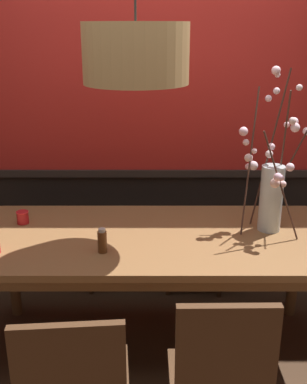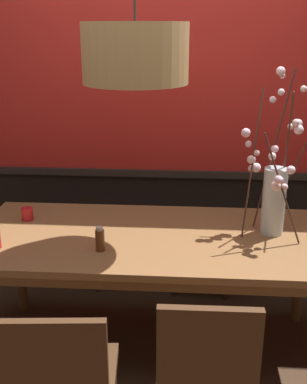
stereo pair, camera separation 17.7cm
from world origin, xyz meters
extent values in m
plane|color=#4C3321|center=(0.00, 0.00, 0.00)|extent=(24.00, 24.00, 0.00)
cube|color=black|center=(0.00, 0.78, 0.45)|extent=(5.29, 0.12, 0.91)
cube|color=black|center=(0.00, 0.77, 0.93)|extent=(5.29, 0.14, 0.05)
cube|color=#B2231E|center=(0.00, 0.78, 1.88)|extent=(5.29, 0.12, 1.95)
cube|color=olive|center=(0.00, 0.00, 0.76)|extent=(2.09, 0.94, 0.04)
cube|color=brown|center=(0.00, 0.00, 0.70)|extent=(1.99, 0.83, 0.08)
cylinder|color=brown|center=(-0.96, 0.38, 0.37)|extent=(0.07, 0.07, 0.74)
cylinder|color=brown|center=(0.96, 0.38, 0.37)|extent=(0.07, 0.07, 0.74)
cube|color=#4C301C|center=(-0.33, -0.83, 0.46)|extent=(0.49, 0.45, 0.04)
cube|color=#4C301C|center=(-0.32, -1.01, 0.68)|extent=(0.43, 0.07, 0.40)
cube|color=#4C301C|center=(0.31, 0.80, 0.44)|extent=(0.47, 0.46, 0.04)
cube|color=#4C301C|center=(0.33, 0.99, 0.69)|extent=(0.42, 0.07, 0.45)
cylinder|color=#412917|center=(0.49, 0.60, 0.21)|extent=(0.04, 0.04, 0.42)
cylinder|color=#412917|center=(0.11, 0.63, 0.21)|extent=(0.04, 0.04, 0.42)
cylinder|color=#412917|center=(0.52, 0.97, 0.21)|extent=(0.04, 0.04, 0.42)
cylinder|color=#412917|center=(0.14, 0.99, 0.21)|extent=(0.04, 0.04, 0.42)
cube|color=#4C301C|center=(0.27, -0.81, 0.44)|extent=(0.42, 0.42, 0.04)
cube|color=#4C301C|center=(0.28, -0.99, 0.71)|extent=(0.39, 0.04, 0.49)
cube|color=#4C301C|center=(-0.30, 0.82, 0.45)|extent=(0.46, 0.43, 0.04)
cube|color=#4C301C|center=(-0.32, 1.00, 0.71)|extent=(0.41, 0.07, 0.47)
cylinder|color=#412917|center=(-0.10, 0.67, 0.22)|extent=(0.04, 0.04, 0.43)
cylinder|color=#412917|center=(-0.47, 0.64, 0.22)|extent=(0.04, 0.04, 0.43)
cylinder|color=#412917|center=(-0.13, 1.01, 0.22)|extent=(0.04, 0.04, 0.43)
cylinder|color=#412917|center=(-0.50, 0.97, 0.22)|extent=(0.04, 0.04, 0.43)
cylinder|color=silver|center=(0.68, 0.08, 0.97)|extent=(0.13, 0.13, 0.39)
cylinder|color=silver|center=(0.68, 0.08, 0.82)|extent=(0.12, 0.12, 0.09)
cylinder|color=#472D23|center=(0.69, -0.06, 1.09)|extent=(0.24, 0.01, 0.62)
sphere|color=#FAC8E2|center=(0.67, -0.11, 1.16)|extent=(0.03, 0.03, 0.03)
sphere|color=#FFD6D1|center=(0.65, -0.06, 1.11)|extent=(0.05, 0.05, 0.05)
sphere|color=#FFD1D4|center=(0.70, -0.04, 1.10)|extent=(0.04, 0.04, 0.04)
sphere|color=#FFD1DF|center=(0.71, -0.10, 1.21)|extent=(0.04, 0.04, 0.04)
sphere|color=#FDC9DE|center=(0.66, -0.09, 1.16)|extent=(0.05, 0.05, 0.05)
cylinder|color=#472D23|center=(0.66, 0.14, 1.24)|extent=(0.17, 0.03, 0.92)
sphere|color=white|center=(0.69, 0.23, 1.65)|extent=(0.03, 0.03, 0.03)
sphere|color=#FFCDD8|center=(0.68, 0.21, 1.68)|extent=(0.05, 0.05, 0.05)
sphere|color=#FBC4D5|center=(0.67, 0.14, 1.26)|extent=(0.04, 0.04, 0.04)
sphere|color=silver|center=(0.65, 0.11, 1.23)|extent=(0.04, 0.04, 0.04)
sphere|color=#FFD3E3|center=(0.65, 0.21, 1.52)|extent=(0.04, 0.04, 0.04)
sphere|color=white|center=(0.69, 0.21, 1.57)|extent=(0.04, 0.04, 0.04)
cylinder|color=#472D23|center=(0.72, 0.10, 1.19)|extent=(0.01, 0.13, 0.81)
sphere|color=#F7D2CF|center=(0.75, 0.07, 1.42)|extent=(0.04, 0.04, 0.04)
sphere|color=silver|center=(0.79, 0.12, 1.60)|extent=(0.04, 0.04, 0.04)
sphere|color=#FFD3DE|center=(0.77, 0.08, 1.39)|extent=(0.05, 0.05, 0.05)
sphere|color=#FFCCD3|center=(0.74, 0.12, 1.39)|extent=(0.03, 0.03, 0.03)
sphere|color=silver|center=(0.78, 0.11, 1.41)|extent=(0.05, 0.05, 0.05)
cylinder|color=#472D23|center=(0.55, 0.12, 1.19)|extent=(0.11, 0.25, 0.81)
sphere|color=#FEC9DF|center=(0.55, 0.14, 1.15)|extent=(0.04, 0.04, 0.04)
sphere|color=#FFC8D0|center=(0.57, 0.11, 1.25)|extent=(0.03, 0.03, 0.03)
sphere|color=#FFD9D8|center=(0.54, 0.13, 1.20)|extent=(0.05, 0.05, 0.05)
sphere|color=white|center=(0.57, 0.13, 1.15)|extent=(0.05, 0.05, 0.05)
sphere|color=#FFC6D8|center=(0.50, 0.12, 1.36)|extent=(0.05, 0.05, 0.05)
sphere|color=#FFCBD1|center=(0.52, 0.11, 1.30)|extent=(0.04, 0.04, 0.04)
cylinder|color=#472D23|center=(0.82, 0.21, 1.20)|extent=(0.25, 0.28, 0.83)
sphere|color=#F7CFD8|center=(0.90, 0.26, 1.33)|extent=(0.05, 0.05, 0.05)
cylinder|color=red|center=(-0.79, 0.17, 0.82)|extent=(0.07, 0.07, 0.08)
torus|color=red|center=(-0.79, 0.17, 0.85)|extent=(0.08, 0.08, 0.01)
cylinder|color=silver|center=(-0.79, 0.17, 0.80)|extent=(0.05, 0.05, 0.04)
cylinder|color=brown|center=(-0.27, -0.21, 0.84)|extent=(0.05, 0.05, 0.12)
cylinder|color=beige|center=(-0.27, -0.21, 0.90)|extent=(0.04, 0.04, 0.02)
cylinder|color=tan|center=(-0.09, -0.05, 1.78)|extent=(0.53, 0.53, 0.30)
sphere|color=#F9EAB7|center=(-0.09, -0.05, 1.74)|extent=(0.14, 0.14, 0.14)
camera|label=1|loc=(0.00, -2.47, 1.91)|focal=44.26mm
camera|label=2|loc=(0.18, -2.47, 1.91)|focal=44.26mm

